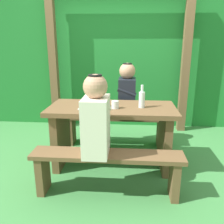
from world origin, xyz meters
name	(u,v)px	position (x,y,z in m)	size (l,w,h in m)	color
ground_plane	(112,164)	(0.00, 0.00, 0.00)	(12.00, 12.00, 0.00)	#3C7F40
hedge_backdrop	(120,57)	(0.00, 1.82, 1.14)	(6.40, 0.77, 2.28)	#1F732C
pergola_post_left	(54,65)	(-1.04, 1.26, 1.05)	(0.12, 0.12, 2.09)	brown
pergola_post_right	(185,66)	(1.04, 1.26, 1.05)	(0.12, 0.12, 2.09)	brown
picnic_table	(112,126)	(0.00, 0.00, 0.49)	(1.40, 0.64, 0.71)	brown
bench_near	(107,165)	(0.00, -0.58, 0.31)	(1.40, 0.24, 0.42)	brown
bench_far	(115,124)	(0.00, 0.58, 0.31)	(1.40, 0.24, 0.42)	brown
person_white_shirt	(96,118)	(-0.10, -0.57, 0.76)	(0.25, 0.35, 0.72)	silver
person_black_coat	(127,92)	(0.16, 0.57, 0.76)	(0.25, 0.35, 0.72)	black
drinking_glass	(115,105)	(0.04, -0.08, 0.75)	(0.08, 0.08, 0.08)	silver
bottle_left	(142,99)	(0.33, -0.02, 0.81)	(0.07, 0.07, 0.25)	silver
bottle_right	(96,98)	(-0.17, -0.05, 0.82)	(0.06, 0.06, 0.26)	silver
cell_phone	(83,108)	(-0.31, -0.10, 0.72)	(0.07, 0.14, 0.01)	silver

